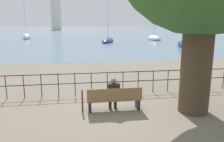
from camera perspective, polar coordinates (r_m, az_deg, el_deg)
ground_plane at (r=8.34m, az=0.53°, el=-10.12°), size 1000.00×1000.00×0.00m
harbor_water at (r=168.24m, az=-8.43°, el=10.75°), size 600.00×300.00×0.01m
park_bench at (r=8.12m, az=0.61°, el=-7.41°), size 2.01×0.45×0.90m
seated_person_left at (r=8.11m, az=0.35°, el=-5.60°), size 0.45×0.35×1.25m
promenade_railing at (r=9.93m, az=-1.24°, el=-2.26°), size 14.60×0.04×1.05m
closed_umbrella at (r=8.08m, az=-7.76°, el=-7.34°), size 0.09×0.09×0.86m
sailboat_0 at (r=54.42m, az=-21.40°, el=8.26°), size 2.76×5.67×10.70m
sailboat_2 at (r=31.75m, az=20.37°, el=6.18°), size 3.01×8.89×8.77m
sailboat_4 at (r=47.90m, az=10.93°, el=8.39°), size 3.00×6.23×10.90m
sailboat_5 at (r=41.14m, az=-1.09°, el=8.02°), size 3.86×7.64×12.55m
harbor_lighthouse at (r=142.48m, az=-14.52°, el=15.64°), size 6.18×6.18×28.40m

